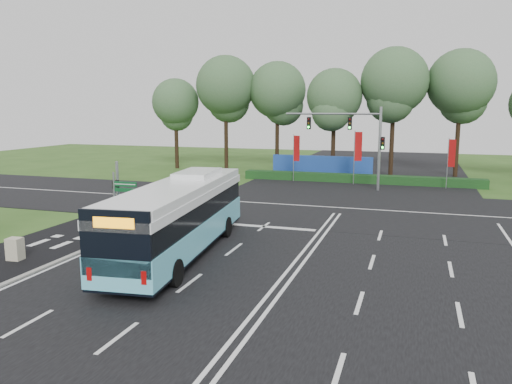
% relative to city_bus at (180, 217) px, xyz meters
% --- Properties ---
extents(ground, '(120.00, 120.00, 0.00)m').
position_rel_city_bus_xyz_m(ground, '(5.38, 1.55, -1.86)').
color(ground, '#2E521B').
rests_on(ground, ground).
extents(road_main, '(20.00, 120.00, 0.04)m').
position_rel_city_bus_xyz_m(road_main, '(5.38, 1.55, -1.84)').
color(road_main, black).
rests_on(road_main, ground).
extents(road_cross, '(120.00, 14.00, 0.05)m').
position_rel_city_bus_xyz_m(road_cross, '(5.38, 13.55, -1.83)').
color(road_cross, black).
rests_on(road_cross, ground).
extents(bike_path, '(5.00, 18.00, 0.06)m').
position_rel_city_bus_xyz_m(bike_path, '(-7.12, -1.45, -1.83)').
color(bike_path, black).
rests_on(bike_path, ground).
extents(kerb_strip, '(0.25, 18.00, 0.12)m').
position_rel_city_bus_xyz_m(kerb_strip, '(-4.72, -1.45, -1.80)').
color(kerb_strip, gray).
rests_on(kerb_strip, ground).
extents(city_bus, '(4.10, 13.07, 3.69)m').
position_rel_city_bus_xyz_m(city_bus, '(0.00, 0.00, 0.00)').
color(city_bus, '#5FC5DD').
rests_on(city_bus, ground).
extents(pedestrian_signal, '(0.32, 0.44, 3.98)m').
position_rel_city_bus_xyz_m(pedestrian_signal, '(-5.28, 2.94, 0.32)').
color(pedestrian_signal, gray).
rests_on(pedestrian_signal, ground).
extents(street_sign, '(1.38, 0.15, 3.53)m').
position_rel_city_bus_xyz_m(street_sign, '(-4.51, 1.99, 0.40)').
color(street_sign, gray).
rests_on(street_sign, ground).
extents(utility_cabinet, '(0.68, 0.58, 1.07)m').
position_rel_city_bus_xyz_m(utility_cabinet, '(-6.75, -3.12, -1.32)').
color(utility_cabinet, '#BDB598').
rests_on(utility_cabinet, ground).
extents(banner_flag_left, '(0.64, 0.22, 4.46)m').
position_rel_city_bus_xyz_m(banner_flag_left, '(-0.44, 25.01, 1.05)').
color(banner_flag_left, gray).
rests_on(banner_flag_left, ground).
extents(banner_flag_mid, '(0.68, 0.31, 4.89)m').
position_rel_city_bus_xyz_m(banner_flag_mid, '(5.23, 24.97, 1.31)').
color(banner_flag_mid, gray).
rests_on(banner_flag_mid, ground).
extents(banner_flag_right, '(0.60, 0.31, 4.37)m').
position_rel_city_bus_xyz_m(banner_flag_right, '(13.11, 24.69, 1.00)').
color(banner_flag_right, gray).
rests_on(banner_flag_right, ground).
extents(traffic_light_gantry, '(8.41, 0.28, 7.00)m').
position_rel_city_bus_xyz_m(traffic_light_gantry, '(5.59, 22.05, 2.81)').
color(traffic_light_gantry, gray).
rests_on(traffic_light_gantry, ground).
extents(hedge, '(22.00, 1.20, 0.80)m').
position_rel_city_bus_xyz_m(hedge, '(5.38, 26.05, -1.46)').
color(hedge, '#133413').
rests_on(hedge, ground).
extents(blue_hoarding, '(10.00, 0.30, 2.20)m').
position_rel_city_bus_xyz_m(blue_hoarding, '(1.38, 28.55, -0.76)').
color(blue_hoarding, '#1C4198').
rests_on(blue_hoarding, ground).
extents(eucalyptus_row, '(47.13, 8.44, 12.90)m').
position_rel_city_bus_xyz_m(eucalyptus_row, '(4.21, 32.04, 6.82)').
color(eucalyptus_row, black).
rests_on(eucalyptus_row, ground).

